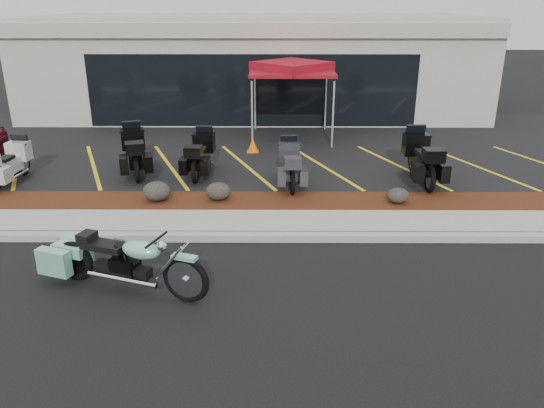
{
  "coord_description": "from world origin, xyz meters",
  "views": [
    {
      "loc": [
        0.82,
        -8.98,
        4.62
      ],
      "look_at": [
        0.77,
        1.2,
        0.68
      ],
      "focal_mm": 35.0,
      "sensor_mm": 36.0,
      "label": 1
    }
  ],
  "objects_px": {
    "touring_white": "(22,155)",
    "traffic_cone": "(253,145)",
    "popup_canopy": "(292,69)",
    "hero_cruiser": "(185,273)"
  },
  "relations": [
    {
      "from": "touring_white",
      "to": "traffic_cone",
      "type": "bearing_deg",
      "value": -65.5
    },
    {
      "from": "touring_white",
      "to": "traffic_cone",
      "type": "distance_m",
      "value": 6.58
    },
    {
      "from": "hero_cruiser",
      "to": "traffic_cone",
      "type": "height_order",
      "value": "hero_cruiser"
    },
    {
      "from": "touring_white",
      "to": "popup_canopy",
      "type": "relative_size",
      "value": 0.68
    },
    {
      "from": "touring_white",
      "to": "hero_cruiser",
      "type": "bearing_deg",
      "value": -135.72
    },
    {
      "from": "traffic_cone",
      "to": "popup_canopy",
      "type": "distance_m",
      "value": 3.05
    },
    {
      "from": "traffic_cone",
      "to": "popup_canopy",
      "type": "bearing_deg",
      "value": 55.81
    },
    {
      "from": "touring_white",
      "to": "traffic_cone",
      "type": "xyz_separation_m",
      "value": [
        6.13,
        2.35,
        -0.34
      ]
    },
    {
      "from": "touring_white",
      "to": "popup_canopy",
      "type": "distance_m",
      "value": 8.67
    },
    {
      "from": "hero_cruiser",
      "to": "popup_canopy",
      "type": "xyz_separation_m",
      "value": [
        1.99,
        10.45,
        1.93
      ]
    }
  ]
}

